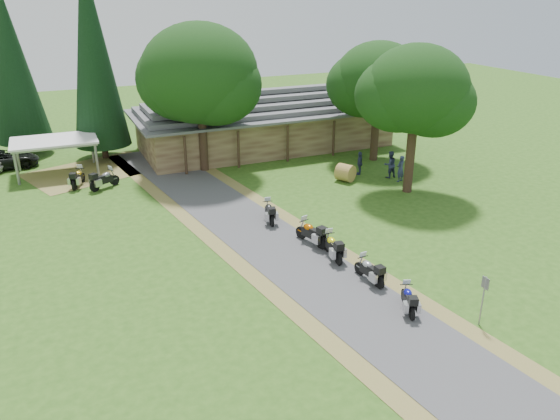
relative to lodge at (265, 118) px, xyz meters
name	(u,v)px	position (x,y,z in m)	size (l,w,h in m)	color
ground	(349,300)	(-6.00, -24.00, -2.45)	(120.00, 120.00, 0.00)	#2D5317
driveway	(298,263)	(-6.50, -20.00, -2.45)	(46.00, 46.00, 0.00)	#414143
lodge	(265,118)	(0.00, 0.00, 0.00)	(21.40, 9.40, 4.90)	brown
carport	(56,156)	(-16.41, -0.46, -1.20)	(5.78, 3.86, 2.51)	white
car_dark_suv	(2,155)	(-20.04, 2.35, -1.43)	(5.32, 2.27, 2.04)	black
motorcycle_row_a	(408,298)	(-4.16, -25.66, -1.87)	(1.70, 0.55, 1.16)	#0E0F89
motorcycle_row_b	(369,269)	(-4.33, -22.94, -1.83)	(1.82, 0.60, 1.25)	#96989D
motorcycle_row_c	(333,246)	(-4.72, -20.22, -1.78)	(1.96, 0.64, 1.34)	yellow
motorcycle_row_d	(311,232)	(-4.98, -18.35, -1.76)	(2.03, 0.66, 1.39)	#BB5601
motorcycle_row_e	(269,211)	(-5.83, -14.73, -1.81)	(1.86, 0.61, 1.27)	black
motorcycle_carport_a	(78,177)	(-15.33, -4.00, -1.78)	(1.95, 0.63, 1.33)	gold
motorcycle_carport_b	(104,178)	(-13.75, -5.14, -1.76)	(2.02, 0.66, 1.38)	slate
person_a	(401,166)	(5.15, -11.93, -1.37)	(0.61, 0.44, 2.15)	navy
person_b	(390,162)	(4.97, -10.92, -1.33)	(0.64, 0.46, 2.24)	navy
person_c	(360,161)	(3.38, -9.50, -1.46)	(0.56, 0.40, 1.98)	navy
hay_bale	(345,173)	(1.74, -10.32, -1.85)	(1.20, 1.20, 1.10)	olive
sign_post	(482,301)	(-2.18, -27.69, -1.37)	(0.39, 0.06, 2.17)	gray
oak_lodge_left	(201,93)	(-6.53, -4.06, 3.20)	(8.12, 8.12, 11.31)	#113610
oak_lodge_right	(377,96)	(6.30, -6.83, 2.49)	(6.69, 6.69, 9.89)	#113610
oak_driveway	(415,110)	(4.42, -13.80, 2.97)	(6.45, 6.45, 10.84)	#113610
cedar_near	(94,59)	(-12.79, 2.10, 5.14)	(4.21, 4.21, 15.19)	black
cedar_far	(14,73)	(-18.38, 5.84, 3.96)	(4.25, 4.25, 12.82)	black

